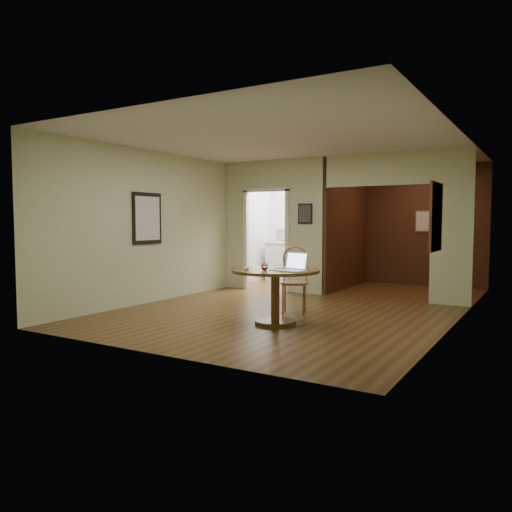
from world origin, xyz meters
The scene contains 11 objects.
floor centered at (0.00, 0.00, 0.00)m, with size 5.00×5.00×0.00m, color #4E2E16.
room_shell centered at (-0.47, 3.10, 1.29)m, with size 5.20×7.50×5.00m.
dining_table centered at (0.31, -0.41, 0.57)m, with size 1.24×1.24×0.78m.
chair centered at (0.15, 0.53, 0.59)m, with size 0.58×0.58×1.05m.
open_laptop centered at (0.65, -0.50, 0.84)m, with size 0.40×0.37×0.25m.
closed_laptop centered at (0.37, -0.25, 0.79)m, with size 0.30×0.19×0.02m, color #A7A7AB.
mouse centered at (0.01, -0.70, 0.80)m, with size 0.11×0.06×0.05m, color white.
wine_glass centered at (0.27, -0.64, 0.83)m, with size 0.10×0.10×0.11m, color white, non-canonical shape.
pen centered at (0.38, -0.59, 0.78)m, with size 0.01×0.01×0.13m, color navy.
kitchen_cabinet centered at (-1.35, 4.20, 0.47)m, with size 2.06×0.60×0.94m.
grocery_bag centered at (-0.74, 4.20, 1.08)m, with size 0.29×0.25×0.29m, color beige.
Camera 1 is at (3.67, -6.53, 1.45)m, focal length 35.00 mm.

